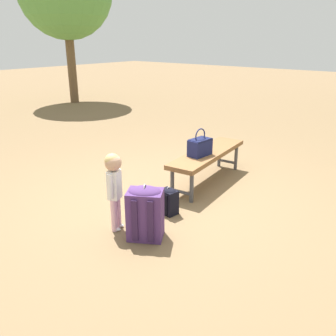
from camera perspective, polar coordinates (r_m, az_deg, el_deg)
ground_plane at (r=4.54m, az=-0.88°, el=-5.04°), size 40.00×40.00×0.00m
park_bench at (r=4.97m, az=6.35°, el=2.01°), size 1.64×0.58×0.45m
handbag at (r=4.75m, az=5.11°, el=3.48°), size 0.33×0.21×0.37m
child_standing at (r=3.68m, az=-8.61°, el=-1.93°), size 0.22×0.17×0.84m
backpack_large at (r=3.61m, az=-3.63°, el=-6.90°), size 0.40×0.43×0.59m
backpack_small at (r=4.13m, az=0.11°, el=-5.16°), size 0.19×0.22×0.34m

